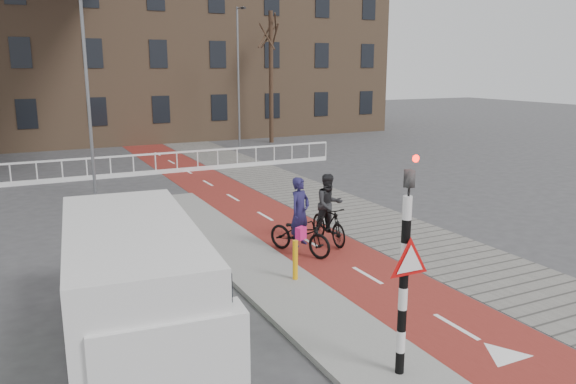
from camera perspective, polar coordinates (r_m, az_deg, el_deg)
name	(u,v)px	position (r m, az deg, el deg)	size (l,w,h in m)	color
ground	(361,322)	(11.32, 7.42, -12.93)	(120.00, 120.00, 0.00)	#38383A
bike_lane	(243,203)	(20.41, -4.62, -1.16)	(2.50, 60.00, 0.01)	maroon
sidewalk	(311,196)	(21.56, 2.31, -0.37)	(3.00, 60.00, 0.01)	slate
curb_island	(250,262)	(14.27, -3.92, -7.06)	(1.80, 16.00, 0.12)	gray
traffic_signal	(406,261)	(8.73, 11.85, -6.90)	(0.80, 0.80, 3.68)	black
bollard	(295,260)	(12.80, 0.74, -6.91)	(0.12, 0.12, 0.92)	#F6A90D
cyclist_near	(300,229)	(14.78, 1.21, -3.73)	(1.45, 2.09, 2.06)	black
cyclist_far	(329,215)	(15.70, 4.15, -2.30)	(0.85, 1.84, 1.97)	black
van	(133,285)	(10.14, -15.46, -9.10)	(2.57, 5.42, 2.26)	silver
railing	(37,177)	(25.87, -24.12, 1.40)	(28.00, 0.10, 0.99)	silver
townhouse_row	(48,19)	(40.65, -23.19, 15.85)	(46.00, 10.00, 15.90)	#7F6047
tree_right	(271,78)	(36.46, -1.73, 11.49)	(0.27, 0.27, 8.23)	black
streetlight_near	(88,101)	(21.74, -19.63, 8.75)	(0.12, 0.12, 7.31)	slate
streetlight_right	(238,79)	(34.16, -5.07, 11.35)	(0.12, 0.12, 8.22)	slate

